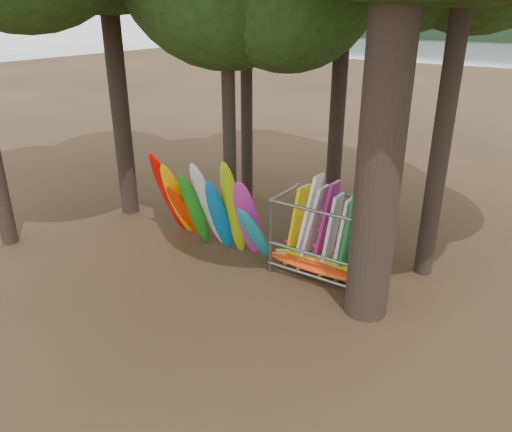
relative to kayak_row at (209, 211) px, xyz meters
The scene contains 3 objects.
ground 1.99m from the kayak_row, 51.81° to the right, with size 120.00×120.00×0.00m, color #47331E.
kayak_row is the anchor object (origin of this frame).
storage_rack 3.68m from the kayak_row, 10.17° to the left, with size 3.19×1.53×2.81m.
Camera 1 is at (8.14, -9.67, 7.10)m, focal length 35.00 mm.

